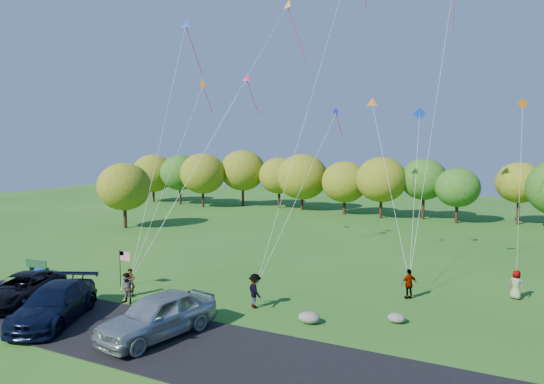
{
  "coord_description": "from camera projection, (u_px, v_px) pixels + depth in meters",
  "views": [
    {
      "loc": [
        14.85,
        -20.65,
        8.83
      ],
      "look_at": [
        1.51,
        6.0,
        5.92
      ],
      "focal_mm": 32.0,
      "sensor_mm": 36.0,
      "label": 1
    }
  ],
  "objects": [
    {
      "name": "ground",
      "position": [
        196.0,
        311.0,
        25.85
      ],
      "size": [
        140.0,
        140.0,
        0.0
      ],
      "primitive_type": "plane",
      "color": "#24601B",
      "rests_on": "ground"
    },
    {
      "name": "asphalt_lane",
      "position": [
        146.0,
        337.0,
        22.28
      ],
      "size": [
        44.0,
        6.0,
        0.06
      ],
      "primitive_type": "cube",
      "color": "black",
      "rests_on": "ground"
    },
    {
      "name": "treeline",
      "position": [
        380.0,
        178.0,
        57.58
      ],
      "size": [
        75.6,
        28.03,
        8.53
      ],
      "color": "#3B2315",
      "rests_on": "ground"
    },
    {
      "name": "minivan_dark",
      "position": [
        22.0,
        289.0,
        26.94
      ],
      "size": [
        4.53,
        6.23,
        1.58
      ],
      "primitive_type": "imported",
      "rotation": [
        0.0,
        0.0,
        0.38
      ],
      "color": "black",
      "rests_on": "asphalt_lane"
    },
    {
      "name": "minivan_navy",
      "position": [
        54.0,
        304.0,
        24.08
      ],
      "size": [
        4.82,
        6.63,
        1.78
      ],
      "primitive_type": "imported",
      "rotation": [
        0.0,
        0.0,
        0.43
      ],
      "color": "black",
      "rests_on": "asphalt_lane"
    },
    {
      "name": "minivan_silver",
      "position": [
        158.0,
        315.0,
        22.15
      ],
      "size": [
        3.52,
        6.26,
        2.01
      ],
      "primitive_type": "imported",
      "rotation": [
        0.0,
        0.0,
        -0.2
      ],
      "color": "#A5AAB0",
      "rests_on": "asphalt_lane"
    },
    {
      "name": "flyer_a",
      "position": [
        130.0,
        282.0,
        28.3
      ],
      "size": [
        0.69,
        0.58,
        1.63
      ],
      "primitive_type": "imported",
      "rotation": [
        0.0,
        0.0,
        0.37
      ],
      "color": "#4C4C59",
      "rests_on": "ground"
    },
    {
      "name": "flyer_b",
      "position": [
        127.0,
        289.0,
        26.88
      ],
      "size": [
        0.91,
        0.74,
        1.75
      ],
      "primitive_type": "imported",
      "rotation": [
        0.0,
        0.0,
        -0.09
      ],
      "color": "#4C4C59",
      "rests_on": "ground"
    },
    {
      "name": "flyer_c",
      "position": [
        255.0,
        291.0,
        26.25
      ],
      "size": [
        1.38,
        1.29,
        1.87
      ],
      "primitive_type": "imported",
      "rotation": [
        0.0,
        0.0,
        2.49
      ],
      "color": "#4C4C59",
      "rests_on": "ground"
    },
    {
      "name": "flyer_d",
      "position": [
        409.0,
        284.0,
        27.81
      ],
      "size": [
        1.03,
        1.01,
        1.73
      ],
      "primitive_type": "imported",
      "rotation": [
        0.0,
        0.0,
        3.9
      ],
      "color": "#4C4C59",
      "rests_on": "ground"
    },
    {
      "name": "flyer_e",
      "position": [
        516.0,
        285.0,
        27.75
      ],
      "size": [
        0.97,
        0.83,
        1.68
      ],
      "primitive_type": "imported",
      "rotation": [
        0.0,
        0.0,
        2.72
      ],
      "color": "#4C4C59",
      "rests_on": "ground"
    },
    {
      "name": "park_bench",
      "position": [
        37.0,
        266.0,
        33.28
      ],
      "size": [
        1.75,
        0.54,
        0.97
      ],
      "rotation": [
        0.0,
        0.0,
        0.13
      ],
      "color": "#173F24",
      "rests_on": "ground"
    },
    {
      "name": "trash_barrel",
      "position": [
        39.0,
        276.0,
        30.94
      ],
      "size": [
        0.6,
        0.6,
        0.9
      ],
      "primitive_type": "cylinder",
      "color": "#0C24BF",
      "rests_on": "ground"
    },
    {
      "name": "flag_assembly",
      "position": [
        123.0,
        260.0,
        29.97
      ],
      "size": [
        0.85,
        0.55,
        2.29
      ],
      "color": "black",
      "rests_on": "ground"
    },
    {
      "name": "boulder_near",
      "position": [
        309.0,
        318.0,
        24.04
      ],
      "size": [
        1.11,
        0.87,
        0.56
      ],
      "primitive_type": "ellipsoid",
      "color": "gray",
      "rests_on": "ground"
    },
    {
      "name": "boulder_far",
      "position": [
        396.0,
        318.0,
        24.1
      ],
      "size": [
        0.89,
        0.75,
        0.47
      ],
      "primitive_type": "ellipsoid",
      "color": "gray",
      "rests_on": "ground"
    },
    {
      "name": "kites_aloft",
      "position": [
        328.0,
        6.0,
        35.74
      ],
      "size": [
        24.09,
        11.95,
        14.98
      ],
      "color": "#F0441A",
      "rests_on": "ground"
    }
  ]
}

